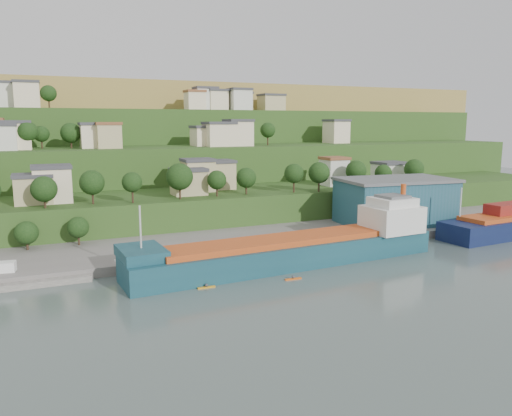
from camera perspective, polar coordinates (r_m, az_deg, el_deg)
ground at (r=98.72m, az=3.48°, el=-8.02°), size 500.00×500.00×0.00m
quay at (r=131.68m, az=5.63°, el=-3.52°), size 220.00×26.00×4.00m
hillside at (r=257.55m, az=-14.02°, el=2.74°), size 360.00×211.06×96.00m
cargo_ship_near at (r=107.78m, az=4.82°, el=-4.92°), size 70.61×15.07×18.01m
warehouse at (r=145.33m, az=15.62°, el=0.80°), size 32.83×22.16×12.80m
dinghy at (r=108.62m, az=-25.05°, el=-6.42°), size 3.84×2.30×0.72m
kayak_orange at (r=97.98m, az=4.27°, el=-8.01°), size 3.42×0.77×0.85m
kayak_yellow at (r=93.35m, az=-5.70°, el=-8.95°), size 3.35×0.64×0.84m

